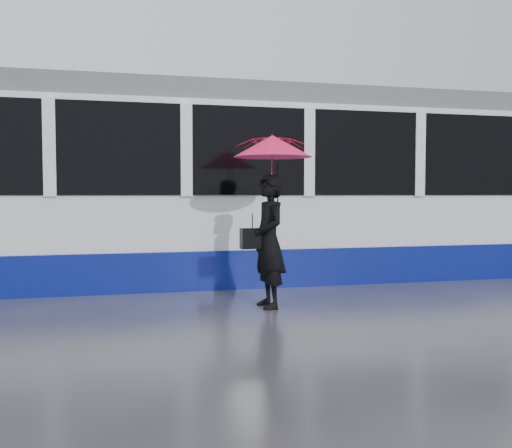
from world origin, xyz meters
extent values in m
plane|color=#2C2C31|center=(0.00, 0.00, 0.00)|extent=(90.00, 90.00, 0.00)
cube|color=#3F3D38|center=(0.00, 1.78, 0.01)|extent=(34.00, 0.07, 0.02)
cube|color=#3F3D38|center=(0.00, 3.22, 0.01)|extent=(34.00, 0.07, 0.02)
cube|color=white|center=(-0.32, 2.50, 1.52)|extent=(24.00, 2.40, 2.95)
cube|color=navy|center=(-0.32, 2.50, 0.31)|extent=(24.00, 2.56, 0.62)
cube|color=black|center=(-0.32, 2.50, 2.20)|extent=(23.00, 2.48, 1.40)
cube|color=#56585D|center=(-0.32, 2.50, 3.17)|extent=(23.60, 2.20, 0.35)
imported|color=black|center=(0.09, -0.27, 0.89)|extent=(0.49, 0.69, 1.78)
imported|color=#EE146D|center=(0.14, -0.27, 1.87)|extent=(1.07, 1.08, 0.89)
cone|color=#EE146D|center=(0.14, -0.27, 2.15)|extent=(1.15, 1.15, 0.29)
cylinder|color=black|center=(0.14, -0.27, 2.32)|extent=(0.01, 0.01, 0.07)
cylinder|color=black|center=(0.21, -0.25, 1.54)|extent=(0.02, 0.02, 0.78)
cube|color=black|center=(-0.13, -0.25, 0.93)|extent=(0.33, 0.17, 0.27)
cylinder|color=black|center=(-0.13, -0.25, 1.16)|extent=(0.01, 0.01, 0.18)
camera|label=1|loc=(-1.90, -7.56, 1.51)|focal=40.00mm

